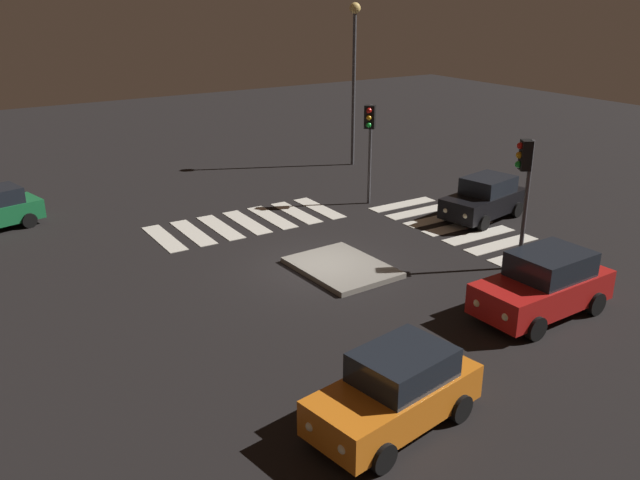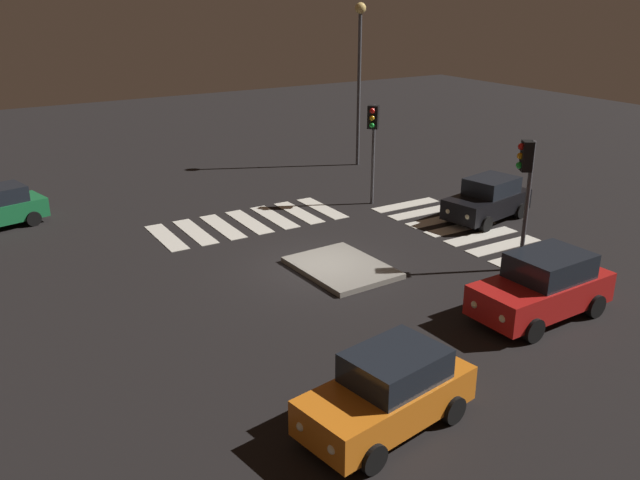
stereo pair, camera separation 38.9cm
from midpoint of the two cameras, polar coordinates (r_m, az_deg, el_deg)
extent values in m
plane|color=black|center=(22.42, 0.50, -2.39)|extent=(80.00, 80.00, 0.00)
cube|color=gray|center=(22.22, 2.36, -2.38)|extent=(3.62, 2.78, 0.18)
cube|color=orange|center=(14.49, 6.48, -13.42)|extent=(2.31, 4.15, 0.80)
cube|color=black|center=(14.25, 7.27, -10.62)|extent=(1.84, 2.24, 0.65)
cylinder|color=black|center=(13.53, 5.39, -18.09)|extent=(0.33, 0.66, 0.63)
cylinder|color=black|center=(14.47, 0.53, -15.06)|extent=(0.33, 0.66, 0.63)
cylinder|color=black|center=(15.06, 12.05, -13.99)|extent=(0.33, 0.66, 0.63)
cylinder|color=black|center=(15.92, 7.27, -11.61)|extent=(0.33, 0.66, 0.63)
sphere|color=#F2EABF|center=(13.11, 2.00, -17.43)|extent=(0.21, 0.21, 0.21)
sphere|color=#F2EABF|center=(13.67, -0.74, -15.63)|extent=(0.21, 0.21, 0.21)
cylinder|color=black|center=(28.59, -22.96, 1.70)|extent=(0.34, 0.62, 0.59)
cylinder|color=black|center=(29.97, -24.09, 2.35)|extent=(0.34, 0.62, 0.59)
cube|color=red|center=(19.95, 18.89, -4.31)|extent=(1.97, 4.30, 0.87)
cube|color=black|center=(19.84, 19.61, -2.07)|extent=(1.73, 2.23, 0.70)
cylinder|color=black|center=(18.68, 18.35, -7.32)|extent=(0.27, 0.69, 0.68)
cylinder|color=black|center=(19.68, 14.35, -5.42)|extent=(0.27, 0.69, 0.68)
cylinder|color=black|center=(20.65, 22.97, -5.21)|extent=(0.27, 0.69, 0.68)
cylinder|color=black|center=(21.56, 19.12, -3.59)|extent=(0.27, 0.69, 0.68)
sphere|color=#F2EABF|center=(18.18, 16.01, -6.47)|extent=(0.23, 0.23, 0.23)
sphere|color=#F2EABF|center=(18.76, 13.73, -5.36)|extent=(0.23, 0.23, 0.23)
cube|color=black|center=(27.78, 14.46, 3.01)|extent=(2.41, 4.16, 0.80)
cube|color=black|center=(27.77, 14.86, 4.53)|extent=(1.89, 2.26, 0.65)
cylinder|color=black|center=(26.49, 14.40, 1.34)|extent=(0.35, 0.66, 0.63)
cylinder|color=black|center=(27.36, 11.56, 2.19)|extent=(0.35, 0.66, 0.63)
cylinder|color=black|center=(28.47, 17.12, 2.41)|extent=(0.35, 0.66, 0.63)
cylinder|color=black|center=(29.28, 14.38, 3.18)|extent=(0.35, 0.66, 0.63)
sphere|color=#F2EABF|center=(26.01, 12.95, 1.95)|extent=(0.21, 0.21, 0.21)
sphere|color=#F2EABF|center=(26.51, 11.33, 2.43)|extent=(0.21, 0.21, 0.21)
cylinder|color=#47474C|center=(28.76, 4.95, 7.22)|extent=(0.14, 0.14, 4.29)
cube|color=black|center=(28.25, 4.97, 10.43)|extent=(0.54, 0.53, 0.96)
sphere|color=red|center=(28.00, 4.90, 10.97)|extent=(0.22, 0.22, 0.22)
sphere|color=orange|center=(28.05, 4.88, 10.36)|extent=(0.22, 0.22, 0.22)
sphere|color=green|center=(28.11, 4.87, 9.76)|extent=(0.22, 0.22, 0.22)
cylinder|color=#47474C|center=(22.62, 17.73, 2.68)|extent=(0.14, 0.14, 4.35)
cube|color=black|center=(22.14, 17.75, 6.85)|extent=(0.54, 0.51, 0.96)
sphere|color=red|center=(22.02, 17.34, 7.63)|extent=(0.22, 0.22, 0.22)
sphere|color=orange|center=(22.08, 17.25, 6.88)|extent=(0.22, 0.22, 0.22)
sphere|color=green|center=(22.15, 17.17, 6.12)|extent=(0.22, 0.22, 0.22)
cylinder|color=#47474C|center=(35.24, 3.66, 12.58)|extent=(0.18, 0.18, 7.74)
sphere|color=#F9D172|center=(34.91, 3.82, 19.18)|extent=(0.56, 0.56, 0.56)
cube|color=silver|center=(23.91, 19.81, -2.15)|extent=(0.70, 3.20, 0.02)
cube|color=silver|center=(24.58, 17.78, -1.28)|extent=(0.70, 3.20, 0.02)
cube|color=silver|center=(25.28, 15.85, -0.46)|extent=(0.70, 3.20, 0.02)
cube|color=silver|center=(26.02, 14.04, 0.31)|extent=(0.70, 3.20, 0.02)
cube|color=silver|center=(26.78, 12.32, 1.04)|extent=(0.70, 3.20, 0.02)
cube|color=silver|center=(27.57, 10.70, 1.73)|extent=(0.70, 3.20, 0.02)
cube|color=silver|center=(28.39, 9.17, 2.38)|extent=(0.70, 3.20, 0.02)
cube|color=silver|center=(29.23, 7.72, 2.99)|extent=(0.70, 3.20, 0.02)
cube|color=silver|center=(28.53, 0.56, 2.74)|extent=(3.20, 0.70, 0.02)
cube|color=silver|center=(27.97, -1.45, 2.36)|extent=(3.20, 0.70, 0.02)
cube|color=silver|center=(27.45, -3.53, 1.97)|extent=(3.20, 0.70, 0.02)
cube|color=silver|center=(26.96, -5.69, 1.56)|extent=(3.20, 0.70, 0.02)
cube|color=silver|center=(26.52, -7.93, 1.13)|extent=(3.20, 0.70, 0.02)
cube|color=silver|center=(26.12, -10.23, 0.69)|extent=(3.20, 0.70, 0.02)
cube|color=silver|center=(25.76, -12.60, 0.23)|extent=(3.20, 0.70, 0.02)
camera|label=1|loc=(0.19, -89.49, 0.19)|focal=37.40mm
camera|label=2|loc=(0.19, 90.51, -0.19)|focal=37.40mm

